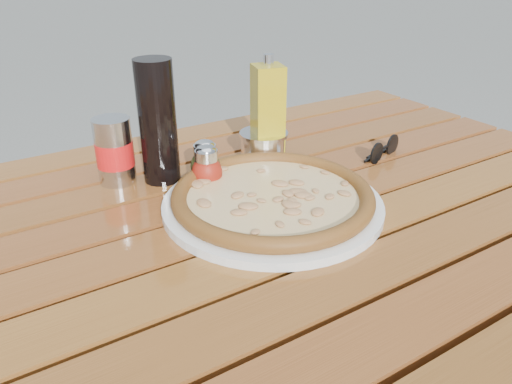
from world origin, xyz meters
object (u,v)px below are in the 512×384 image
plate (272,204)px  pepper_shaker (207,168)px  soda_can (115,152)px  sunglasses (383,150)px  pizza (273,196)px  table (262,253)px  oregano_shaker (205,163)px  parmesan_tin (264,146)px  dark_bottle (158,122)px  olive_oil_cruet (268,114)px

plate → pepper_shaker: bearing=114.3°
soda_can → sunglasses: bearing=-19.4°
pizza → table: bearing=-164.2°
pepper_shaker → oregano_shaker: same height
table → soda_can: 0.32m
table → pepper_shaker: size_ratio=17.07×
soda_can → parmesan_tin: soda_can is taller
oregano_shaker → soda_can: soda_can is taller
oregano_shaker → plate: bearing=-72.6°
plate → dark_bottle: dark_bottle is taller
parmesan_tin → oregano_shaker: bearing=-168.6°
soda_can → pepper_shaker: bearing=-41.8°
dark_bottle → plate: bearing=-61.6°
plate → olive_oil_cruet: (0.10, 0.17, 0.09)m
soda_can → parmesan_tin: 0.29m
pepper_shaker → soda_can: 0.17m
olive_oil_cruet → sunglasses: (0.21, -0.11, -0.08)m
pizza → olive_oil_cruet: 0.21m
plate → olive_oil_cruet: bearing=59.0°
table → soda_can: soda_can is taller
plate → pizza: bearing=129.8°
oregano_shaker → dark_bottle: (-0.06, 0.05, 0.07)m
pizza → soda_can: soda_can is taller
table → pepper_shaker: 0.18m
table → oregano_shaker: oregano_shaker is taller
oregano_shaker → parmesan_tin: (0.14, 0.03, -0.01)m
pepper_shaker → dark_bottle: dark_bottle is taller
soda_can → dark_bottle: bearing=-25.5°
pizza → sunglasses: sunglasses is taller
plate → pepper_shaker: (-0.06, 0.12, 0.03)m
table → dark_bottle: bearing=112.3°
table → dark_bottle: 0.29m
olive_oil_cruet → soda_can: bearing=167.3°
table → dark_bottle: (-0.09, 0.21, 0.19)m
dark_bottle → parmesan_tin: (0.21, -0.02, -0.08)m
pepper_shaker → dark_bottle: bearing=124.3°
table → dark_bottle: dark_bottle is taller
olive_oil_cruet → oregano_shaker: bearing=-170.9°
plate → soda_can: 0.30m
pepper_shaker → olive_oil_cruet: (0.16, 0.05, 0.06)m
soda_can → parmesan_tin: (0.28, -0.06, -0.03)m
plate → parmesan_tin: parmesan_tin is taller
parmesan_tin → dark_bottle: bearing=173.3°
parmesan_tin → pizza: bearing=-119.0°
dark_bottle → parmesan_tin: dark_bottle is taller
table → oregano_shaker: size_ratio=17.07×
soda_can → olive_oil_cruet: bearing=-12.7°
pepper_shaker → dark_bottle: (-0.05, 0.08, 0.07)m
pizza → parmesan_tin: parmesan_tin is taller
olive_oil_cruet → parmesan_tin: size_ratio=2.17×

